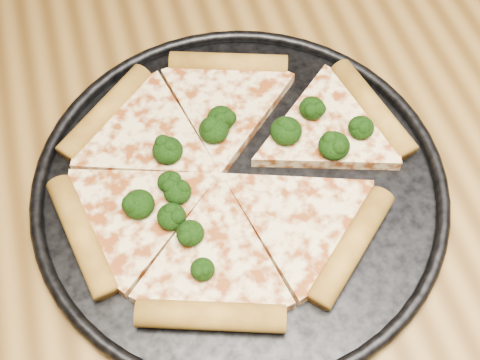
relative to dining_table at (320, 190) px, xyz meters
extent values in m
plane|color=brown|center=(0.00, 0.00, -0.66)|extent=(4.00, 4.00, 0.00)
cube|color=brown|center=(0.00, 0.00, 0.07)|extent=(1.20, 0.90, 0.04)
cylinder|color=black|center=(-0.10, -0.02, 0.09)|extent=(0.40, 0.40, 0.01)
torus|color=black|center=(-0.10, -0.02, 0.10)|extent=(0.42, 0.42, 0.01)
cylinder|color=#B7862D|center=(0.06, 0.02, 0.11)|extent=(0.05, 0.13, 0.03)
cylinder|color=#B7862D|center=(-0.07, 0.13, 0.11)|extent=(0.13, 0.07, 0.03)
cylinder|color=#B7862D|center=(-0.22, 0.10, 0.11)|extent=(0.12, 0.11, 0.03)
cylinder|color=#B7862D|center=(-0.26, -0.04, 0.11)|extent=(0.05, 0.13, 0.03)
cylinder|color=#B7862D|center=(-0.17, -0.15, 0.11)|extent=(0.13, 0.07, 0.03)
cylinder|color=#B7862D|center=(-0.02, -0.12, 0.11)|extent=(0.12, 0.11, 0.03)
ellipsoid|color=black|center=(-0.01, -0.02, 0.12)|extent=(0.03, 0.03, 0.02)
ellipsoid|color=black|center=(-0.18, -0.05, 0.12)|extent=(0.03, 0.03, 0.02)
ellipsoid|color=black|center=(-0.05, 0.01, 0.12)|extent=(0.02, 0.02, 0.02)
ellipsoid|color=black|center=(-0.17, -0.03, 0.12)|extent=(0.03, 0.03, 0.02)
ellipsoid|color=black|center=(-0.12, 0.03, 0.12)|extent=(0.03, 0.03, 0.02)
ellipsoid|color=black|center=(-0.21, -0.03, 0.12)|extent=(0.03, 0.03, 0.02)
ellipsoid|color=black|center=(-0.17, -0.07, 0.12)|extent=(0.03, 0.03, 0.02)
ellipsoid|color=black|center=(-0.10, 0.05, 0.12)|extent=(0.03, 0.03, 0.02)
ellipsoid|color=black|center=(-0.01, 0.03, 0.12)|extent=(0.03, 0.03, 0.02)
ellipsoid|color=black|center=(-0.17, -0.01, 0.12)|extent=(0.02, 0.02, 0.02)
ellipsoid|color=black|center=(-0.16, -0.11, 0.12)|extent=(0.02, 0.02, 0.02)
ellipsoid|color=black|center=(0.03, 0.00, 0.12)|extent=(0.03, 0.03, 0.02)
ellipsoid|color=black|center=(-0.17, 0.02, 0.12)|extent=(0.03, 0.03, 0.02)
ellipsoid|color=black|center=(-0.05, 0.01, 0.12)|extent=(0.03, 0.03, 0.02)
camera|label=1|loc=(-0.19, -0.34, 0.64)|focal=46.97mm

